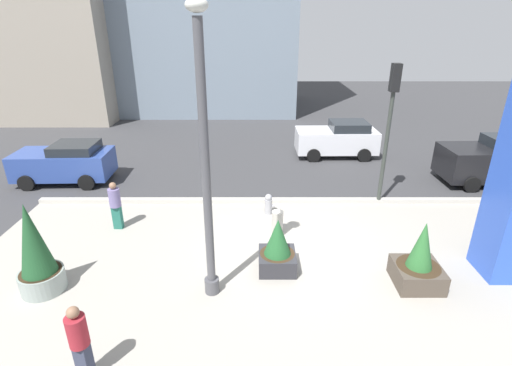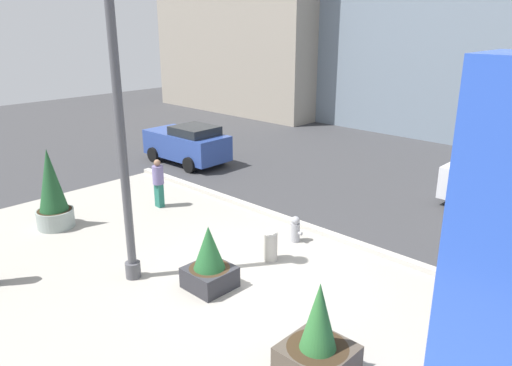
{
  "view_description": "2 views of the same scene",
  "coord_description": "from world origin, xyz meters",
  "px_view_note": "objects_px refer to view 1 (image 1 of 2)",
  "views": [
    {
      "loc": [
        -0.96,
        -9.73,
        6.26
      ],
      "look_at": [
        -0.99,
        0.84,
        1.77
      ],
      "focal_mm": 26.87,
      "sensor_mm": 36.0,
      "label": 1
    },
    {
      "loc": [
        7.26,
        -7.47,
        5.87
      ],
      "look_at": [
        -0.44,
        0.57,
        2.14
      ],
      "focal_mm": 34.38,
      "sensor_mm": 36.0,
      "label": 2
    }
  ],
  "objects_px": {
    "fire_hydrant": "(269,204)",
    "traffic_light_far_side": "(391,114)",
    "potted_plant_near_left": "(278,249)",
    "pedestrian_on_sidewalk": "(116,203)",
    "potted_plant_by_pillar": "(37,253)",
    "concrete_bollard": "(278,222)",
    "car_intersection": "(66,162)",
    "lamp_post": "(207,171)",
    "pedestrian_crossing": "(80,340)",
    "potted_plant_mid_plaza": "(420,263)",
    "car_curb_east": "(497,161)",
    "car_passing_lane": "(339,139)"
  },
  "relations": [
    {
      "from": "potted_plant_mid_plaza",
      "to": "potted_plant_by_pillar",
      "type": "relative_size",
      "value": 0.74
    },
    {
      "from": "car_intersection",
      "to": "car_curb_east",
      "type": "relative_size",
      "value": 0.92
    },
    {
      "from": "traffic_light_far_side",
      "to": "pedestrian_crossing",
      "type": "relative_size",
      "value": 2.99
    },
    {
      "from": "traffic_light_far_side",
      "to": "pedestrian_crossing",
      "type": "xyz_separation_m",
      "value": [
        -7.75,
        -7.54,
        -2.42
      ]
    },
    {
      "from": "potted_plant_by_pillar",
      "to": "car_curb_east",
      "type": "relative_size",
      "value": 0.57
    },
    {
      "from": "pedestrian_on_sidewalk",
      "to": "pedestrian_crossing",
      "type": "height_order",
      "value": "pedestrian_crossing"
    },
    {
      "from": "lamp_post",
      "to": "potted_plant_near_left",
      "type": "relative_size",
      "value": 4.37
    },
    {
      "from": "car_intersection",
      "to": "car_curb_east",
      "type": "bearing_deg",
      "value": -0.27
    },
    {
      "from": "potted_plant_by_pillar",
      "to": "car_intersection",
      "type": "bearing_deg",
      "value": 110.0
    },
    {
      "from": "traffic_light_far_side",
      "to": "potted_plant_mid_plaza",
      "type": "bearing_deg",
      "value": -95.18
    },
    {
      "from": "lamp_post",
      "to": "potted_plant_by_pillar",
      "type": "relative_size",
      "value": 2.77
    },
    {
      "from": "car_intersection",
      "to": "potted_plant_by_pillar",
      "type": "bearing_deg",
      "value": -70.0
    },
    {
      "from": "potted_plant_by_pillar",
      "to": "concrete_bollard",
      "type": "xyz_separation_m",
      "value": [
        6.01,
        2.83,
        -0.69
      ]
    },
    {
      "from": "car_curb_east",
      "to": "pedestrian_crossing",
      "type": "relative_size",
      "value": 2.52
    },
    {
      "from": "fire_hydrant",
      "to": "potted_plant_mid_plaza",
      "type": "bearing_deg",
      "value": -46.61
    },
    {
      "from": "car_passing_lane",
      "to": "potted_plant_mid_plaza",
      "type": "bearing_deg",
      "value": -89.54
    },
    {
      "from": "potted_plant_by_pillar",
      "to": "pedestrian_crossing",
      "type": "xyz_separation_m",
      "value": [
        2.12,
        -2.57,
        -0.14
      ]
    },
    {
      "from": "pedestrian_crossing",
      "to": "concrete_bollard",
      "type": "bearing_deg",
      "value": 54.26
    },
    {
      "from": "lamp_post",
      "to": "pedestrian_on_sidewalk",
      "type": "height_order",
      "value": "lamp_post"
    },
    {
      "from": "potted_plant_mid_plaza",
      "to": "car_passing_lane",
      "type": "distance_m",
      "value": 10.16
    },
    {
      "from": "potted_plant_mid_plaza",
      "to": "concrete_bollard",
      "type": "xyz_separation_m",
      "value": [
        -3.43,
        2.59,
        -0.27
      ]
    },
    {
      "from": "potted_plant_mid_plaza",
      "to": "concrete_bollard",
      "type": "height_order",
      "value": "potted_plant_mid_plaza"
    },
    {
      "from": "potted_plant_mid_plaza",
      "to": "pedestrian_crossing",
      "type": "xyz_separation_m",
      "value": [
        -7.32,
        -2.81,
        0.28
      ]
    },
    {
      "from": "car_passing_lane",
      "to": "pedestrian_crossing",
      "type": "xyz_separation_m",
      "value": [
        -7.24,
        -12.97,
        0.05
      ]
    },
    {
      "from": "fire_hydrant",
      "to": "car_curb_east",
      "type": "distance_m",
      "value": 9.83
    },
    {
      "from": "potted_plant_near_left",
      "to": "pedestrian_on_sidewalk",
      "type": "distance_m",
      "value": 5.53
    },
    {
      "from": "potted_plant_near_left",
      "to": "car_intersection",
      "type": "xyz_separation_m",
      "value": [
        -8.47,
        6.17,
        0.21
      ]
    },
    {
      "from": "pedestrian_on_sidewalk",
      "to": "potted_plant_mid_plaza",
      "type": "bearing_deg",
      "value": -18.48
    },
    {
      "from": "potted_plant_mid_plaza",
      "to": "concrete_bollard",
      "type": "bearing_deg",
      "value": 142.98
    },
    {
      "from": "traffic_light_far_side",
      "to": "pedestrian_on_sidewalk",
      "type": "bearing_deg",
      "value": -168.37
    },
    {
      "from": "car_intersection",
      "to": "pedestrian_crossing",
      "type": "distance_m",
      "value": 10.7
    },
    {
      "from": "potted_plant_mid_plaza",
      "to": "car_intersection",
      "type": "relative_size",
      "value": 0.46
    },
    {
      "from": "potted_plant_by_pillar",
      "to": "fire_hydrant",
      "type": "height_order",
      "value": "potted_plant_by_pillar"
    },
    {
      "from": "lamp_post",
      "to": "traffic_light_far_side",
      "type": "xyz_separation_m",
      "value": [
        5.63,
        5.06,
        0.09
      ]
    },
    {
      "from": "potted_plant_near_left",
      "to": "car_intersection",
      "type": "relative_size",
      "value": 0.4
    },
    {
      "from": "concrete_bollard",
      "to": "car_intersection",
      "type": "xyz_separation_m",
      "value": [
        -8.57,
        4.22,
        0.48
      ]
    },
    {
      "from": "potted_plant_mid_plaza",
      "to": "traffic_light_far_side",
      "type": "distance_m",
      "value": 5.46
    },
    {
      "from": "potted_plant_mid_plaza",
      "to": "car_intersection",
      "type": "height_order",
      "value": "potted_plant_mid_plaza"
    },
    {
      "from": "fire_hydrant",
      "to": "traffic_light_far_side",
      "type": "xyz_separation_m",
      "value": [
        4.11,
        0.84,
        2.97
      ]
    },
    {
      "from": "potted_plant_near_left",
      "to": "pedestrian_on_sidewalk",
      "type": "xyz_separation_m",
      "value": [
        -5.05,
        2.23,
        0.25
      ]
    },
    {
      "from": "lamp_post",
      "to": "concrete_bollard",
      "type": "xyz_separation_m",
      "value": [
        1.77,
        2.92,
        -2.87
      ]
    },
    {
      "from": "potted_plant_by_pillar",
      "to": "concrete_bollard",
      "type": "bearing_deg",
      "value": 25.22
    },
    {
      "from": "potted_plant_by_pillar",
      "to": "potted_plant_near_left",
      "type": "bearing_deg",
      "value": 8.47
    },
    {
      "from": "lamp_post",
      "to": "car_passing_lane",
      "type": "bearing_deg",
      "value": 63.98
    },
    {
      "from": "car_curb_east",
      "to": "pedestrian_crossing",
      "type": "bearing_deg",
      "value": -143.81
    },
    {
      "from": "lamp_post",
      "to": "traffic_light_far_side",
      "type": "relative_size",
      "value": 1.33
    },
    {
      "from": "concrete_bollard",
      "to": "pedestrian_crossing",
      "type": "bearing_deg",
      "value": -125.74
    },
    {
      "from": "potted_plant_near_left",
      "to": "fire_hydrant",
      "type": "bearing_deg",
      "value": 92.43
    },
    {
      "from": "pedestrian_on_sidewalk",
      "to": "car_passing_lane",
      "type": "bearing_deg",
      "value": 40.58
    },
    {
      "from": "lamp_post",
      "to": "car_intersection",
      "type": "xyz_separation_m",
      "value": [
        -6.8,
        7.14,
        -2.4
      ]
    }
  ]
}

